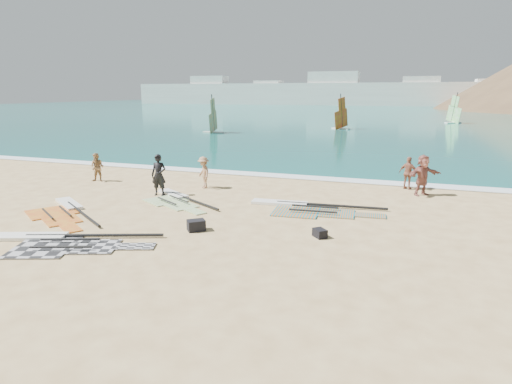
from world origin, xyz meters
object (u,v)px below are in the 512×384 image
(gear_bag_near, at_px, (196,225))
(rig_orange, at_px, (304,208))
(rig_grey, at_px, (57,242))
(person_wetsuit, at_px, (159,175))
(rig_red, at_px, (64,211))
(beachgoer_left, at_px, (97,167))
(beachgoer_mid, at_px, (204,172))
(beachgoer_right, at_px, (423,175))
(rig_green, at_px, (175,199))
(beachgoer_back, at_px, (408,173))
(gear_bag_far, at_px, (320,233))

(gear_bag_near, bearing_deg, rig_orange, 54.29)
(rig_grey, distance_m, person_wetsuit, 7.07)
(rig_grey, bearing_deg, rig_red, 109.67)
(beachgoer_left, bearing_deg, beachgoer_mid, -7.99)
(person_wetsuit, distance_m, beachgoer_left, 5.33)
(gear_bag_near, xyz_separation_m, beachgoer_right, (7.79, 8.53, 0.79))
(rig_green, relative_size, beachgoer_left, 2.74)
(gear_bag_near, bearing_deg, beachgoer_back, 53.58)
(rig_orange, bearing_deg, rig_grey, -139.21)
(rig_red, height_order, beachgoer_mid, beachgoer_mid)
(beachgoer_left, bearing_deg, rig_green, -32.54)
(rig_red, distance_m, beachgoer_right, 16.34)
(beachgoer_left, bearing_deg, beachgoer_back, 0.68)
(rig_grey, height_order, gear_bag_near, gear_bag_near)
(rig_red, bearing_deg, rig_orange, 55.57)
(rig_orange, height_order, beachgoer_mid, beachgoer_mid)
(gear_bag_far, distance_m, beachgoer_right, 8.53)
(rig_grey, bearing_deg, beachgoer_right, 23.98)
(rig_red, height_order, beachgoer_left, beachgoer_left)
(gear_bag_near, height_order, beachgoer_back, beachgoer_back)
(gear_bag_far, bearing_deg, beachgoer_back, 72.64)
(gear_bag_far, relative_size, beachgoer_back, 0.29)
(gear_bag_near, bearing_deg, rig_grey, -143.88)
(beachgoer_mid, bearing_deg, rig_green, -47.89)
(rig_green, bearing_deg, beachgoer_mid, 118.83)
(gear_bag_far, height_order, beachgoer_left, beachgoer_left)
(rig_red, bearing_deg, beachgoer_left, 150.33)
(rig_red, xyz_separation_m, beachgoer_left, (-2.88, 5.64, 0.75))
(rig_grey, xyz_separation_m, beachgoer_left, (-5.47, 8.72, 0.74))
(beachgoer_mid, xyz_separation_m, beachgoer_right, (10.65, 2.09, 0.17))
(beachgoer_left, distance_m, beachgoer_mid, 6.36)
(gear_bag_far, bearing_deg, gear_bag_near, -170.02)
(rig_grey, distance_m, beachgoer_mid, 9.24)
(rig_grey, distance_m, beachgoer_back, 16.53)
(gear_bag_far, xyz_separation_m, beachgoer_mid, (-7.23, 5.68, 0.68))
(rig_red, xyz_separation_m, beachgoer_back, (13.47, 9.33, 0.79))
(gear_bag_far, bearing_deg, person_wetsuit, 157.70)
(rig_grey, bearing_deg, rig_orange, 25.33)
(rig_grey, relative_size, gear_bag_near, 9.52)
(beachgoer_left, bearing_deg, gear_bag_far, -33.11)
(rig_red, height_order, beachgoer_right, beachgoer_right)
(rig_green, bearing_deg, beachgoer_left, -169.71)
(person_wetsuit, bearing_deg, rig_orange, -9.38)
(rig_grey, relative_size, rig_red, 1.26)
(beachgoer_right, bearing_deg, rig_red, 169.17)
(gear_bag_near, bearing_deg, beachgoer_left, 146.94)
(rig_grey, relative_size, beachgoer_right, 2.97)
(rig_grey, xyz_separation_m, gear_bag_near, (3.74, 2.73, 0.15))
(rig_green, relative_size, person_wetsuit, 2.18)
(rig_grey, bearing_deg, beachgoer_mid, 64.22)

